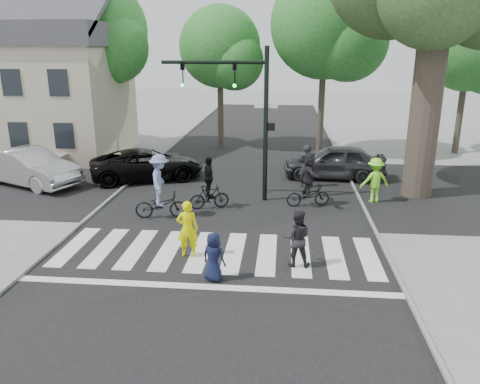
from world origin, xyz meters
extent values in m
plane|color=gray|center=(0.00, 0.00, 0.00)|extent=(120.00, 120.00, 0.00)
cube|color=black|center=(0.00, 5.00, 0.01)|extent=(10.00, 70.00, 0.01)
cube|color=black|center=(0.00, 8.00, 0.01)|extent=(70.00, 10.00, 0.01)
cube|color=gray|center=(-5.05, 5.00, 0.05)|extent=(0.10, 70.00, 0.10)
cube|color=gray|center=(5.05, 5.00, 0.05)|extent=(0.10, 70.00, 0.10)
cube|color=silver|center=(-4.50, 1.00, 0.01)|extent=(0.55, 3.00, 0.01)
cube|color=silver|center=(-3.50, 1.00, 0.01)|extent=(0.55, 3.00, 0.01)
cube|color=silver|center=(-2.50, 1.00, 0.01)|extent=(0.55, 3.00, 0.01)
cube|color=silver|center=(-1.50, 1.00, 0.01)|extent=(0.55, 3.00, 0.01)
cube|color=silver|center=(-0.50, 1.00, 0.01)|extent=(0.55, 3.00, 0.01)
cube|color=silver|center=(0.50, 1.00, 0.01)|extent=(0.55, 3.00, 0.01)
cube|color=silver|center=(1.50, 1.00, 0.01)|extent=(0.55, 3.00, 0.01)
cube|color=silver|center=(2.50, 1.00, 0.01)|extent=(0.55, 3.00, 0.01)
cube|color=silver|center=(3.50, 1.00, 0.01)|extent=(0.55, 3.00, 0.01)
cube|color=silver|center=(4.50, 1.00, 0.01)|extent=(0.55, 3.00, 0.01)
cube|color=silver|center=(0.00, -1.20, 0.01)|extent=(10.00, 0.30, 0.01)
cylinder|color=black|center=(1.20, 6.20, 3.00)|extent=(0.18, 0.18, 6.00)
cylinder|color=black|center=(-0.80, 6.20, 5.40)|extent=(4.00, 0.14, 0.14)
imported|color=black|center=(0.00, 6.20, 4.95)|extent=(0.16, 0.20, 1.00)
sphere|color=#19E533|center=(0.00, 6.08, 4.55)|extent=(0.14, 0.14, 0.14)
imported|color=black|center=(-2.00, 6.20, 4.95)|extent=(0.16, 0.20, 1.00)
sphere|color=#19E533|center=(-2.00, 6.08, 4.55)|extent=(0.14, 0.14, 0.14)
cube|color=black|center=(1.42, 6.20, 3.00)|extent=(0.28, 0.18, 0.30)
cube|color=#FF660C|center=(1.53, 6.20, 3.00)|extent=(0.02, 0.14, 0.20)
cube|color=white|center=(1.20, 6.20, 3.80)|extent=(0.90, 0.04, 0.18)
cylinder|color=brown|center=(7.50, 7.50, 3.50)|extent=(1.20, 1.20, 7.00)
cylinder|color=brown|center=(7.80, 7.30, 6.50)|extent=(1.29, 1.74, 2.93)
cylinder|color=brown|center=(-14.00, 16.20, 2.97)|extent=(0.36, 0.36, 5.95)
sphere|color=#1F7427|center=(-14.00, 16.20, 6.38)|extent=(5.20, 5.20, 5.20)
sphere|color=#1F7427|center=(-12.96, 15.42, 5.53)|extent=(3.64, 3.64, 3.64)
cylinder|color=brown|center=(-9.00, 15.70, 3.22)|extent=(0.36, 0.36, 6.44)
sphere|color=#1F7427|center=(-9.00, 15.70, 6.90)|extent=(5.80, 5.80, 5.80)
sphere|color=#1F7427|center=(-7.84, 14.83, 5.98)|extent=(4.06, 4.06, 4.06)
cylinder|color=brown|center=(-2.00, 16.80, 2.80)|extent=(0.36, 0.36, 5.60)
sphere|color=#1F7427|center=(-2.00, 16.80, 6.00)|extent=(4.80, 4.80, 4.80)
sphere|color=#1F7427|center=(-1.04, 16.08, 5.20)|extent=(3.36, 3.36, 3.36)
cylinder|color=brown|center=(4.00, 15.50, 3.36)|extent=(0.36, 0.36, 6.72)
sphere|color=#1F7427|center=(4.00, 15.50, 7.20)|extent=(6.00, 6.00, 6.00)
sphere|color=#1F7427|center=(5.20, 14.60, 6.24)|extent=(4.20, 4.20, 4.20)
cylinder|color=brown|center=(12.00, 16.30, 2.73)|extent=(0.36, 0.36, 5.46)
sphere|color=#1F7427|center=(12.00, 16.30, 5.85)|extent=(4.60, 4.60, 4.60)
cube|color=#BFB298|center=(-11.50, 14.00, 3.00)|extent=(8.00, 7.00, 6.00)
cube|color=#47474C|center=(-11.50, 14.00, 6.60)|extent=(8.40, 7.40, 1.20)
cube|color=#47474C|center=(-11.50, 12.15, 7.60)|extent=(8.40, 3.69, 2.44)
cube|color=#47474C|center=(-11.50, 15.85, 7.60)|extent=(8.40, 3.69, 2.44)
cube|color=black|center=(-11.50, 10.48, 1.70)|extent=(1.00, 0.06, 1.30)
cube|color=black|center=(-11.50, 10.48, 4.30)|extent=(1.00, 0.06, 1.30)
cube|color=black|center=(-9.10, 10.48, 1.70)|extent=(1.00, 0.06, 1.30)
cube|color=black|center=(-9.10, 10.48, 4.30)|extent=(1.00, 0.06, 1.30)
cube|color=gray|center=(-10.00, 10.20, 0.40)|extent=(2.00, 1.20, 0.80)
imported|color=#F1F200|center=(-0.81, 0.62, 0.86)|extent=(0.68, 0.50, 1.72)
imported|color=#111735|center=(0.16, -0.79, 0.67)|extent=(0.77, 0.65, 1.34)
imported|color=black|center=(2.35, 0.31, 0.82)|extent=(0.83, 0.66, 1.65)
imported|color=black|center=(-2.44, 3.77, 0.49)|extent=(1.94, 0.93, 0.98)
imported|color=#707DAD|center=(-2.44, 3.77, 1.42)|extent=(0.87, 1.30, 1.87)
imported|color=black|center=(-0.87, 4.97, 0.46)|extent=(1.60, 0.96, 0.93)
imported|color=black|center=(-0.87, 4.97, 1.22)|extent=(0.70, 1.02, 1.60)
imported|color=black|center=(2.91, 5.61, 0.44)|extent=(1.77, 0.93, 0.89)
imported|color=black|center=(2.91, 5.61, 1.29)|extent=(0.82, 1.64, 1.70)
imported|color=black|center=(-4.40, 8.86, 0.72)|extent=(5.69, 4.14, 1.44)
imported|color=#B7B5BB|center=(-9.36, 7.42, 0.83)|extent=(5.29, 3.63, 1.65)
imported|color=#2C2D30|center=(4.30, 9.88, 0.80)|extent=(4.80, 2.13, 1.60)
imported|color=#8DFF2F|center=(5.55, 6.39, 0.90)|extent=(1.29, 0.94, 1.80)
imported|color=black|center=(2.92, 8.23, 0.96)|extent=(0.76, 0.56, 1.91)
camera|label=1|loc=(1.91, -11.87, 5.88)|focal=35.00mm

